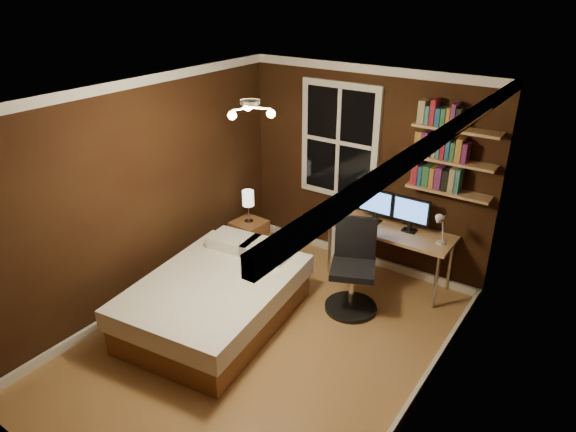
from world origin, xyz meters
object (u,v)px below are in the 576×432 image
Objects in this scene: office_chair at (353,276)px; desk_lamp at (441,228)px; bed at (217,299)px; nightstand at (250,238)px; monitor_right at (411,215)px; radiator at (343,238)px; monitor_left at (375,206)px; desk at (390,234)px; bedside_lamp at (248,206)px.

desk_lamp is at bearing 19.14° from office_chair.
bed is at bearing -136.06° from desk_lamp.
monitor_right is (1.97, 0.52, 0.67)m from nightstand.
monitor_left reaches higher than radiator.
desk is at bearing 18.07° from nightstand.
bedside_lamp is at bearing -148.82° from radiator.
desk is 3.36× the size of monitor_right.
desk_lamp is 1.08m from office_chair.
desk is at bearing 14.24° from bedside_lamp.
monitor_left is 0.42× the size of office_chair.
desk_lamp reaches higher than monitor_right.
nightstand is 0.86× the size of radiator.
bedside_lamp is 2.42m from desk_lamp.
office_chair is at bearing -56.10° from radiator.
nightstand is 0.33× the size of desk.
office_chair is (1.68, -0.29, -0.30)m from bedside_lamp.
nightstand is 0.46m from bedside_lamp.
monitor_right is at bearing 0.00° from monitor_left.
monitor_right reaches higher than bedside_lamp.
office_chair is (-0.29, -0.81, -0.51)m from monitor_right.
nightstand is 1.12× the size of desk_lamp.
desk_lamp is (1.76, 1.70, 0.64)m from bed.
monitor_left reaches higher than bedside_lamp.
desk is at bearing -14.86° from radiator.
monitor_left is at bearing -14.01° from radiator.
nightstand is 1.87m from desk.
office_chair is (0.62, -0.93, 0.12)m from radiator.
office_chair is (-0.70, -0.64, -0.52)m from desk_lamp.
bed is at bearing -65.10° from bedside_lamp.
radiator is 0.79m from monitor_left.
monitor_right is at bearing 46.87° from office_chair.
monitor_right is at bearing 18.72° from nightstand.
desk_lamp reaches higher than desk.
radiator is 1.12m from office_chair.
monitor_right reaches higher than nightstand.
nightstand is at bearing 0.00° from bedside_lamp.
radiator is 0.82m from desk.
monitor_left reaches higher than nightstand.
monitor_left is at bearing 168.92° from desk_lamp.
nightstand is at bearing -165.76° from desk.
office_chair is at bearing -109.70° from monitor_right.
bedside_lamp is at bearing -161.03° from monitor_left.
radiator is 1.30× the size of monitor_left.
office_chair reaches higher than radiator.
bed is at bearing -158.61° from office_chair.
radiator is at bearing 172.74° from monitor_right.
bedside_lamp is (0.00, 0.00, 0.46)m from nightstand.
desk_lamp reaches higher than bed.
bed is 1.50m from office_chair.
bedside_lamp is 2.05m from monitor_right.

